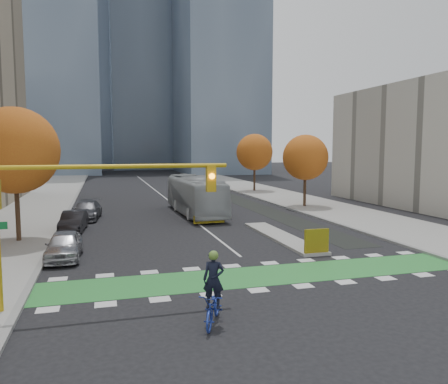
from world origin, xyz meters
TOP-DOWN VIEW (x-y plane):
  - ground at (0.00, 0.00)m, footprint 300.00×300.00m
  - sidewalk_west at (-13.50, 20.00)m, footprint 7.00×120.00m
  - sidewalk_east at (13.50, 20.00)m, footprint 7.00×120.00m
  - curb_west at (-10.00, 20.00)m, footprint 0.30×120.00m
  - curb_east at (10.00, 20.00)m, footprint 0.30×120.00m
  - bike_crossing at (0.00, 1.50)m, footprint 20.00×3.00m
  - centre_line at (0.00, 40.00)m, footprint 0.15×70.00m
  - bike_lane_paint at (7.50, 30.00)m, footprint 2.50×50.00m
  - median_island at (4.00, 9.00)m, footprint 1.60×10.00m
  - hazard_board at (4.00, 4.20)m, footprint 1.40×0.12m
  - tower_nw at (-18.00, 90.00)m, footprint 22.00×22.00m
  - tower_nc at (6.00, 110.00)m, footprint 20.00×20.00m
  - tower_ne at (20.00, 85.00)m, footprint 18.00×24.00m
  - tower_far at (-4.00, 140.00)m, footprint 26.00×26.00m
  - tree_west at (-12.00, 12.00)m, footprint 5.20×5.20m
  - tree_east_near at (12.00, 22.00)m, footprint 4.40×4.40m
  - tree_east_far at (12.50, 38.00)m, footprint 4.80×4.80m
  - traffic_signal_west at (-7.93, -0.51)m, footprint 8.53×0.56m
  - cyclist at (-3.60, -3.23)m, footprint 1.55×2.25m
  - bus at (0.80, 20.57)m, footprint 3.11×12.04m
  - parked_car_a at (-9.00, 7.08)m, footprint 1.84×4.31m
  - parked_car_b at (-9.00, 14.97)m, footprint 1.86×4.38m
  - parked_car_c at (-8.28, 20.16)m, footprint 2.61×5.25m

SIDE VIEW (x-z plane):
  - ground at x=0.00m, z-range 0.00..0.00m
  - centre_line at x=0.00m, z-range 0.00..0.01m
  - bike_lane_paint at x=7.50m, z-range 0.00..0.01m
  - bike_crossing at x=0.00m, z-range 0.00..0.01m
  - sidewalk_west at x=-13.50m, z-range 0.00..0.15m
  - sidewalk_east at x=13.50m, z-range 0.00..0.15m
  - curb_west at x=-10.00m, z-range -0.01..0.15m
  - curb_east at x=10.00m, z-range -0.01..0.15m
  - median_island at x=4.00m, z-range 0.00..0.16m
  - parked_car_b at x=-9.00m, z-range 0.00..1.40m
  - parked_car_a at x=-9.00m, z-range 0.00..1.45m
  - parked_car_c at x=-8.28m, z-range 0.00..1.47m
  - hazard_board at x=4.00m, z-range 0.15..1.45m
  - cyclist at x=-3.60m, z-range -0.41..2.05m
  - bus at x=0.80m, z-range 0.00..3.34m
  - traffic_signal_west at x=-7.93m, z-range 1.43..6.63m
  - tree_east_near at x=12.00m, z-range 1.33..8.40m
  - tree_east_far at x=12.50m, z-range 1.42..9.07m
  - tree_west at x=-12.00m, z-range 1.50..9.73m
  - tower_ne at x=20.00m, z-range 0.00..60.00m
  - tower_nw at x=-18.00m, z-range 0.00..70.00m
  - tower_far at x=-4.00m, z-range 0.00..80.00m
  - tower_nc at x=6.00m, z-range 0.00..90.00m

